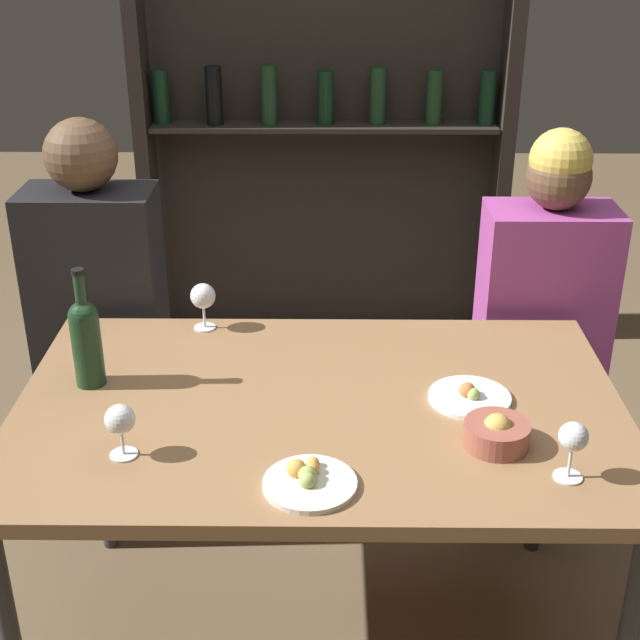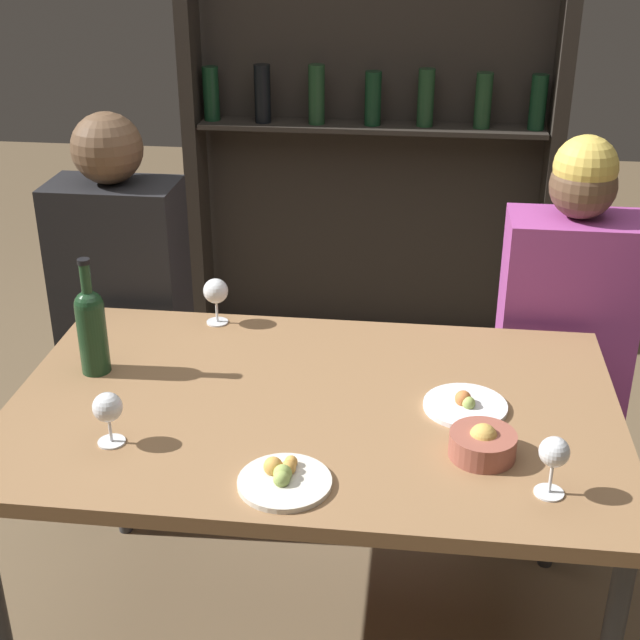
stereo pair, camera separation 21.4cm
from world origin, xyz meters
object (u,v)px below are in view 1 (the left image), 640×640
object	(u,v)px
wine_glass_1	(573,439)
food_plate_0	(469,396)
wine_glass_2	(203,297)
snack_bowl	(497,433)
wine_bottle	(86,338)
seated_person_right	(539,342)
seated_person_left	(102,338)
wine_glass_0	(120,421)
food_plate_1	(308,480)

from	to	relation	value
wine_glass_1	food_plate_0	distance (m)	0.36
wine_glass_2	snack_bowl	xyz separation A→B (m)	(0.70, -0.57, -0.06)
wine_bottle	seated_person_right	xyz separation A→B (m)	(1.21, 0.53, -0.27)
wine_glass_2	seated_person_left	distance (m)	0.47
wine_glass_1	snack_bowl	bearing A→B (deg)	137.32
wine_glass_2	wine_bottle	bearing A→B (deg)	-127.76
wine_glass_2	food_plate_0	xyz separation A→B (m)	(0.67, -0.38, -0.08)
snack_bowl	seated_person_right	world-z (taller)	seated_person_right
wine_bottle	wine_glass_0	world-z (taller)	wine_bottle
food_plate_1	seated_person_left	bearing A→B (deg)	124.78
wine_glass_0	wine_glass_2	world-z (taller)	wine_glass_2
seated_person_right	food_plate_0	bearing A→B (deg)	-117.22
wine_glass_1	food_plate_1	distance (m)	0.54
wine_bottle	wine_glass_2	world-z (taller)	wine_bottle
wine_glass_0	seated_person_left	bearing A→B (deg)	106.94
wine_glass_0	seated_person_left	distance (m)	0.90
wine_bottle	seated_person_left	xyz separation A→B (m)	(-0.11, 0.53, -0.27)
seated_person_left	food_plate_0	bearing A→B (deg)	-30.30
food_plate_0	snack_bowl	world-z (taller)	snack_bowl
wine_glass_1	food_plate_1	world-z (taller)	wine_glass_1
food_plate_1	snack_bowl	distance (m)	0.43
food_plate_0	wine_bottle	bearing A→B (deg)	175.61
wine_bottle	seated_person_left	size ratio (longest dim) A/B	0.23
snack_bowl	seated_person_right	distance (m)	0.85
wine_glass_0	seated_person_right	size ratio (longest dim) A/B	0.10
seated_person_left	seated_person_right	bearing A→B (deg)	0.00
seated_person_right	food_plate_1	bearing A→B (deg)	-126.01
food_plate_0	wine_glass_0	bearing A→B (deg)	-162.84
wine_glass_2	snack_bowl	world-z (taller)	wine_glass_2
wine_glass_0	snack_bowl	xyz separation A→B (m)	(0.80, 0.05, -0.05)
wine_glass_0	food_plate_0	xyz separation A→B (m)	(0.77, 0.24, -0.08)
wine_glass_2	food_plate_0	bearing A→B (deg)	-29.26
seated_person_left	seated_person_right	distance (m)	1.32
wine_glass_1	seated_person_right	size ratio (longest dim) A/B	0.10
food_plate_1	seated_person_right	bearing A→B (deg)	53.99
seated_person_right	wine_glass_1	bearing A→B (deg)	-99.35
wine_bottle	food_plate_1	size ratio (longest dim) A/B	1.56
wine_glass_1	wine_glass_0	bearing A→B (deg)	175.61
seated_person_right	wine_glass_2	bearing A→B (deg)	-167.35
wine_glass_2	food_plate_1	distance (m)	0.78
snack_bowl	seated_person_left	distance (m)	1.32
wine_bottle	seated_person_left	distance (m)	0.60
wine_glass_0	food_plate_1	size ratio (longest dim) A/B	0.64
wine_bottle	seated_person_right	world-z (taller)	seated_person_right
food_plate_0	snack_bowl	bearing A→B (deg)	-80.91
wine_glass_0	wine_glass_1	world-z (taller)	wine_glass_1
wine_glass_0	snack_bowl	distance (m)	0.80
wine_glass_1	wine_glass_2	size ratio (longest dim) A/B	0.99
food_plate_0	seated_person_right	distance (m)	0.69
food_plate_1	snack_bowl	world-z (taller)	snack_bowl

